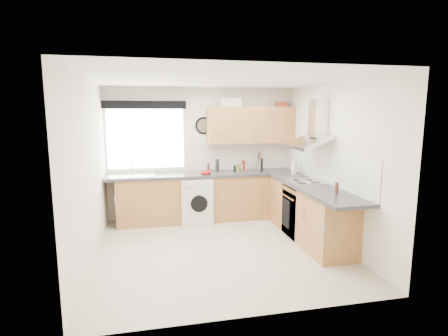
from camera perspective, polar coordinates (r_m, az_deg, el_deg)
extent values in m
plane|color=beige|center=(5.42, -0.74, -13.08)|extent=(3.60, 3.60, 0.00)
cube|color=white|center=(5.03, -0.80, 14.28)|extent=(3.60, 3.60, 0.02)
cube|color=silver|center=(6.84, -3.71, 2.41)|extent=(3.60, 0.02, 2.50)
cube|color=silver|center=(3.36, 5.24, -4.65)|extent=(3.60, 0.02, 2.50)
cube|color=silver|center=(5.05, -21.22, -0.59)|extent=(0.02, 3.60, 2.50)
cube|color=silver|center=(5.70, 17.26, 0.67)|extent=(0.02, 3.60, 2.50)
cube|color=beige|center=(6.73, -12.64, 4.67)|extent=(1.40, 0.02, 1.10)
cube|color=black|center=(6.62, -12.84, 10.05)|extent=(1.50, 0.18, 0.14)
cube|color=white|center=(5.97, 15.75, 0.43)|extent=(0.01, 3.00, 0.54)
cube|color=#915F30|center=(6.69, -4.13, -4.89)|extent=(3.00, 0.58, 0.86)
cube|color=#915F30|center=(7.07, 8.88, -4.21)|extent=(0.60, 0.60, 0.86)
cube|color=#915F30|center=(5.87, 13.68, -7.13)|extent=(0.58, 2.10, 0.86)
cube|color=#2B2A2E|center=(6.60, -3.30, -1.04)|extent=(3.60, 0.62, 0.05)
cube|color=#2B2A2E|center=(5.63, 14.42, -3.09)|extent=(0.62, 2.42, 0.05)
cube|color=black|center=(6.00, 12.97, -6.80)|extent=(0.56, 0.58, 0.85)
cube|color=silver|center=(5.89, 13.14, -2.19)|extent=(0.52, 0.52, 0.01)
cube|color=#915F30|center=(6.83, 4.43, 7.03)|extent=(1.70, 0.35, 0.70)
cube|color=beige|center=(6.58, -4.43, -5.21)|extent=(0.63, 0.61, 0.84)
cylinder|color=black|center=(6.76, -3.29, 6.91)|extent=(0.33, 0.04, 0.33)
cube|color=beige|center=(6.82, 1.12, 10.68)|extent=(0.44, 0.35, 0.16)
cube|color=#C3492A|center=(7.12, 9.36, 10.23)|extent=(0.23, 0.20, 0.10)
cylinder|color=gray|center=(7.03, 5.74, 0.40)|extent=(0.12, 0.12, 0.15)
cylinder|color=beige|center=(6.59, 11.37, 0.02)|extent=(0.11, 0.11, 0.23)
cylinder|color=#42171B|center=(6.76, -2.55, 0.14)|extent=(0.04, 0.04, 0.16)
cylinder|color=maroon|center=(6.90, 3.20, 0.43)|extent=(0.06, 0.06, 0.19)
cylinder|color=#B4AE9A|center=(6.92, 3.53, 0.60)|extent=(0.06, 0.06, 0.23)
cylinder|color=black|center=(6.71, -1.10, 0.44)|extent=(0.07, 0.07, 0.25)
cylinder|color=brown|center=(6.64, 2.36, -0.06)|extent=(0.06, 0.06, 0.16)
cylinder|color=#A49938|center=(6.90, 3.03, 0.22)|extent=(0.06, 0.06, 0.14)
cylinder|color=black|center=(6.74, 1.76, -0.08)|extent=(0.05, 0.05, 0.12)
cylinder|color=black|center=(6.78, 6.20, 0.53)|extent=(0.04, 0.04, 0.26)
cylinder|color=#53261D|center=(5.17, 17.92, -3.13)|extent=(0.05, 0.05, 0.16)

